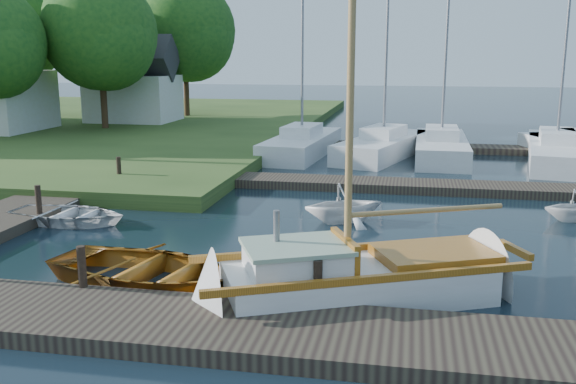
% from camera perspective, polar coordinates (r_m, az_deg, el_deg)
% --- Properties ---
extents(ground, '(160.00, 160.00, 0.00)m').
position_cam_1_polar(ground, '(16.52, -0.00, -4.07)').
color(ground, black).
rests_on(ground, ground).
extents(near_dock, '(18.00, 2.20, 0.30)m').
position_cam_1_polar(near_dock, '(10.99, -6.07, -11.95)').
color(near_dock, '#2B211D').
rests_on(near_dock, ground).
extents(left_dock, '(2.20, 18.00, 0.30)m').
position_cam_1_polar(left_dock, '(21.21, -20.64, -0.78)').
color(left_dock, '#2B211D').
rests_on(left_dock, ground).
extents(far_dock, '(14.00, 1.60, 0.30)m').
position_cam_1_polar(far_dock, '(22.54, 8.15, 0.63)').
color(far_dock, '#2B211D').
rests_on(far_dock, ground).
extents(pontoon, '(30.00, 1.60, 0.30)m').
position_cam_1_polar(pontoon, '(32.64, 23.22, 3.34)').
color(pontoon, '#2B211D').
rests_on(pontoon, ground).
extents(mooring_post_1, '(0.16, 0.16, 0.80)m').
position_cam_1_polar(mooring_post_1, '(12.78, -17.85, -6.33)').
color(mooring_post_1, black).
rests_on(mooring_post_1, near_dock).
extents(mooring_post_2, '(0.16, 0.16, 0.80)m').
position_cam_1_polar(mooring_post_2, '(11.38, 2.67, -8.03)').
color(mooring_post_2, black).
rests_on(mooring_post_2, near_dock).
extents(mooring_post_4, '(0.16, 0.16, 0.80)m').
position_cam_1_polar(mooring_post_4, '(18.92, -21.30, -0.63)').
color(mooring_post_4, black).
rests_on(mooring_post_4, left_dock).
extents(mooring_post_5, '(0.16, 0.16, 0.80)m').
position_cam_1_polar(mooring_post_5, '(23.21, -14.80, 2.06)').
color(mooring_post_5, black).
rests_on(mooring_post_5, left_dock).
extents(sailboat, '(7.31, 4.78, 9.83)m').
position_cam_1_polar(sailboat, '(12.52, 6.83, -7.91)').
color(sailboat, silver).
rests_on(sailboat, ground).
extents(dinghy, '(4.83, 3.88, 0.89)m').
position_cam_1_polar(dinghy, '(13.37, -12.32, -6.33)').
color(dinghy, brown).
rests_on(dinghy, ground).
extents(tender_a, '(3.46, 2.56, 0.69)m').
position_cam_1_polar(tender_a, '(18.83, -18.93, -1.62)').
color(tender_a, silver).
rests_on(tender_a, ground).
extents(tender_b, '(2.95, 2.83, 1.20)m').
position_cam_1_polar(tender_b, '(17.96, 4.99, -0.80)').
color(tender_b, silver).
rests_on(tender_b, ground).
extents(marina_boat_0, '(2.84, 7.74, 11.98)m').
position_cam_1_polar(marina_boat_0, '(29.83, 1.24, 4.42)').
color(marina_boat_0, silver).
rests_on(marina_boat_0, ground).
extents(marina_boat_1, '(4.30, 7.83, 9.62)m').
position_cam_1_polar(marina_boat_1, '(29.61, 8.48, 4.19)').
color(marina_boat_1, silver).
rests_on(marina_boat_1, ground).
extents(marina_boat_2, '(2.31, 7.87, 10.81)m').
position_cam_1_polar(marina_boat_2, '(29.76, 13.46, 4.04)').
color(marina_boat_2, silver).
rests_on(marina_boat_2, ground).
extents(marina_boat_3, '(3.55, 9.23, 12.55)m').
position_cam_1_polar(marina_boat_3, '(30.14, 22.75, 3.54)').
color(marina_boat_3, silver).
rests_on(marina_boat_3, ground).
extents(house_c, '(5.25, 4.00, 5.28)m').
position_cam_1_polar(house_c, '(41.29, -13.58, 9.05)').
color(house_c, beige).
rests_on(house_c, shore).
extents(tree_3, '(6.41, 6.38, 8.74)m').
position_cam_1_polar(tree_3, '(37.69, -16.36, 13.54)').
color(tree_3, '#332114').
rests_on(tree_3, shore).
extents(tree_4, '(7.01, 7.01, 9.66)m').
position_cam_1_polar(tree_4, '(45.20, -23.35, 13.47)').
color(tree_4, '#332114').
rests_on(tree_4, shore).
extents(tree_7, '(6.83, 6.83, 9.38)m').
position_cam_1_polar(tree_7, '(44.27, -9.17, 14.11)').
color(tree_7, '#332114').
rests_on(tree_7, shore).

